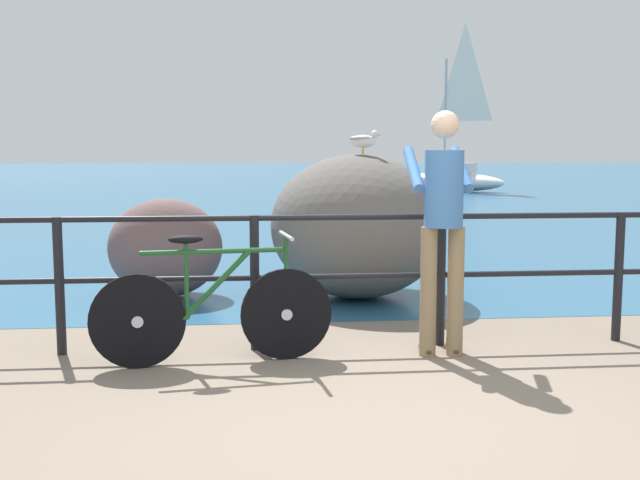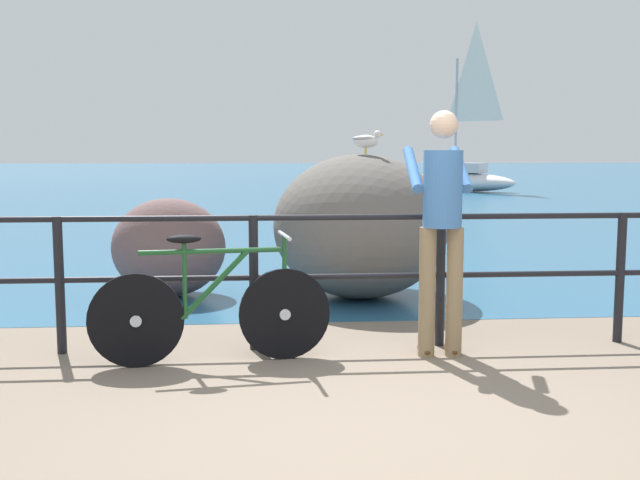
% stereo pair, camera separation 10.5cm
% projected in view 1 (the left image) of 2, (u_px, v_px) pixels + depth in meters
% --- Properties ---
extents(ground_plane, '(120.00, 120.00, 0.10)m').
position_uv_depth(ground_plane, '(272.00, 200.00, 23.86)').
color(ground_plane, '#756656').
extents(sea_surface, '(120.00, 90.00, 0.01)m').
position_uv_depth(sea_surface, '(258.00, 173.00, 51.06)').
color(sea_surface, '#285B7F').
rests_on(sea_surface, ground_plane).
extents(promenade_railing, '(10.05, 0.07, 1.02)m').
position_uv_depth(promenade_railing, '(349.00, 265.00, 5.67)').
color(promenade_railing, black).
rests_on(promenade_railing, ground_plane).
extents(bicycle, '(1.69, 0.48, 0.92)m').
position_uv_depth(bicycle, '(214.00, 309.00, 5.26)').
color(bicycle, black).
rests_on(bicycle, ground_plane).
extents(person_at_railing, '(0.46, 0.64, 1.78)m').
position_uv_depth(person_at_railing, '(443.00, 221.00, 5.41)').
color(person_at_railing, '#8C7251').
rests_on(person_at_railing, ground_plane).
extents(breakwater_boulder_main, '(1.78, 1.88, 1.47)m').
position_uv_depth(breakwater_boulder_main, '(358.00, 226.00, 7.65)').
color(breakwater_boulder_main, '#605B56').
rests_on(breakwater_boulder_main, ground).
extents(breakwater_boulder_left, '(1.16, 0.93, 1.02)m').
position_uv_depth(breakwater_boulder_left, '(166.00, 248.00, 7.68)').
color(breakwater_boulder_left, '#6B5150').
rests_on(breakwater_boulder_left, ground).
extents(seagull, '(0.34, 0.21, 0.23)m').
position_uv_depth(seagull, '(363.00, 140.00, 7.47)').
color(seagull, gold).
rests_on(seagull, breakwater_boulder_main).
extents(sailboat, '(4.12, 3.93, 6.16)m').
position_uv_depth(sailboat, '(450.00, 172.00, 28.08)').
color(sailboat, white).
rests_on(sailboat, sea_surface).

